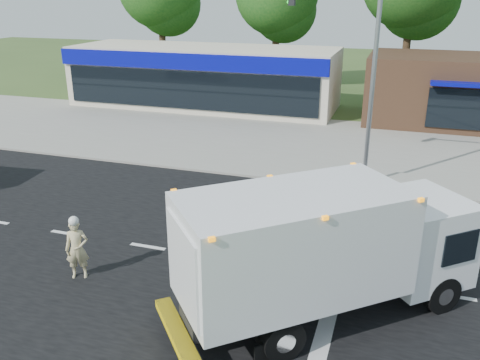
{
  "coord_description": "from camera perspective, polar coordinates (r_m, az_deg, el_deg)",
  "views": [
    {
      "loc": [
        4.17,
        -12.68,
        7.66
      ],
      "look_at": [
        -0.69,
        2.33,
        1.7
      ],
      "focal_mm": 38.0,
      "sensor_mm": 36.0,
      "label": 1
    }
  ],
  "objects": [
    {
      "name": "ems_box_truck",
      "position": [
        12.26,
        9.42,
        -7.24
      ],
      "size": [
        7.43,
        6.83,
        3.43
      ],
      "rotation": [
        0.0,
        0.0,
        0.71
      ],
      "color": "black",
      "rests_on": "ground"
    },
    {
      "name": "parking_apron",
      "position": [
        28.07,
        8.74,
        4.63
      ],
      "size": [
        60.0,
        9.0,
        0.02
      ],
      "primitive_type": "cube",
      "color": "gray",
      "rests_on": "ground"
    },
    {
      "name": "traffic_signal_pole",
      "position": [
        20.55,
        13.02,
        12.52
      ],
      "size": [
        3.51,
        0.25,
        8.0
      ],
      "color": "gray",
      "rests_on": "ground"
    },
    {
      "name": "emergency_worker",
      "position": [
        14.92,
        -17.84,
        -7.26
      ],
      "size": [
        0.76,
        0.65,
        1.88
      ],
      "rotation": [
        0.0,
        0.0,
        0.42
      ],
      "color": "#CAB886",
      "rests_on": "ground"
    },
    {
      "name": "road_asphalt",
      "position": [
        15.39,
        -0.24,
        -9.14
      ],
      "size": [
        60.0,
        14.0,
        0.02
      ],
      "primitive_type": "cube",
      "color": "black",
      "rests_on": "ground"
    },
    {
      "name": "lane_markings",
      "position": [
        13.96,
        3.39,
        -12.56
      ],
      "size": [
        55.2,
        7.0,
        0.01
      ],
      "color": "silver",
      "rests_on": "road_asphalt"
    },
    {
      "name": "sidewalk",
      "position": [
        22.61,
        6.26,
        0.92
      ],
      "size": [
        60.0,
        2.4,
        0.12
      ],
      "primitive_type": "cube",
      "color": "gray",
      "rests_on": "ground"
    },
    {
      "name": "ground",
      "position": [
        15.39,
        -0.24,
        -9.16
      ],
      "size": [
        120.0,
        120.0,
        0.0
      ],
      "primitive_type": "plane",
      "color": "#385123",
      "rests_on": "ground"
    },
    {
      "name": "brown_storefront",
      "position": [
        33.27,
        22.86,
        9.3
      ],
      "size": [
        10.0,
        6.7,
        4.0
      ],
      "color": "#382316",
      "rests_on": "ground"
    },
    {
      "name": "retail_strip_mall",
      "position": [
        35.62,
        -4.08,
        11.51
      ],
      "size": [
        18.0,
        6.2,
        4.0
      ],
      "color": "beige",
      "rests_on": "ground"
    }
  ]
}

